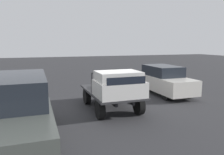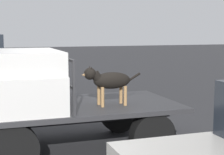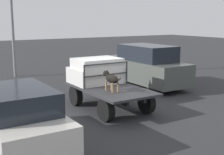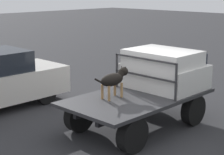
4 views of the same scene
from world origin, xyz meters
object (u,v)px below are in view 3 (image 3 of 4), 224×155
(parked_sedan, at_px, (17,118))
(parked_pickup_far, at_px, (144,66))
(flatbed_truck, at_px, (110,93))
(dog, at_px, (111,78))

(parked_sedan, bearing_deg, parked_pickup_far, -64.28)
(parked_sedan, bearing_deg, flatbed_truck, -70.00)
(dog, distance_m, parked_sedan, 3.86)
(parked_sedan, relative_size, parked_pickup_far, 0.81)
(dog, bearing_deg, parked_sedan, 102.07)
(parked_sedan, height_order, parked_pickup_far, parked_pickup_far)
(dog, xyz_separation_m, parked_sedan, (-1.26, 3.62, -0.46))
(parked_pickup_far, bearing_deg, parked_sedan, 129.88)
(dog, relative_size, parked_sedan, 0.26)
(flatbed_truck, relative_size, parked_pickup_far, 0.71)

